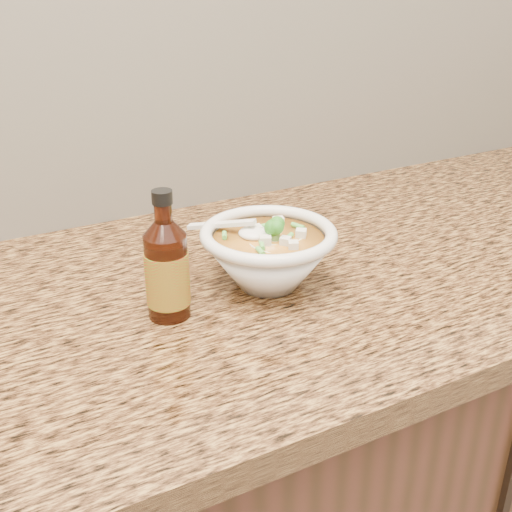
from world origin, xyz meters
name	(u,v)px	position (x,y,z in m)	size (l,w,h in m)	color
counter_slab	(74,331)	(0.00, 1.68, 0.88)	(4.00, 0.68, 0.04)	#A1753B
soup_bowl	(268,256)	(0.27, 1.64, 0.95)	(0.19, 0.19, 0.11)	white
hot_sauce_bottle	(167,271)	(0.12, 1.62, 0.97)	(0.08, 0.08, 0.17)	#3E1408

